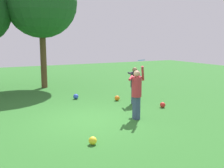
# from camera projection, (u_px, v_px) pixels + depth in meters

# --- Properties ---
(ground_plane) EXTENTS (40.00, 40.00, 0.00)m
(ground_plane) POSITION_uv_depth(u_px,v_px,m) (90.00, 120.00, 9.34)
(ground_plane) COLOR #2D6B28
(person_thrower) EXTENTS (0.68, 0.68, 1.87)m
(person_thrower) POSITION_uv_depth(u_px,v_px,m) (137.00, 90.00, 9.24)
(person_thrower) COLOR #38476B
(person_thrower) RESTS_ON ground_plane
(person_catcher) EXTENTS (0.62, 0.65, 1.57)m
(person_catcher) POSITION_uv_depth(u_px,v_px,m) (135.00, 83.00, 11.41)
(person_catcher) COLOR #38476B
(person_catcher) RESTS_ON ground_plane
(frisbee) EXTENTS (0.33, 0.33, 0.06)m
(frisbee) POSITION_uv_depth(u_px,v_px,m) (141.00, 60.00, 10.33)
(frisbee) COLOR #2393D1
(ball_blue) EXTENTS (0.24, 0.24, 0.24)m
(ball_blue) POSITION_uv_depth(u_px,v_px,m) (76.00, 97.00, 12.51)
(ball_blue) COLOR blue
(ball_blue) RESTS_ON ground_plane
(ball_orange) EXTENTS (0.23, 0.23, 0.23)m
(ball_orange) POSITION_uv_depth(u_px,v_px,m) (117.00, 98.00, 12.19)
(ball_orange) COLOR orange
(ball_orange) RESTS_ON ground_plane
(ball_yellow) EXTENTS (0.22, 0.22, 0.22)m
(ball_yellow) POSITION_uv_depth(u_px,v_px,m) (93.00, 141.00, 7.10)
(ball_yellow) COLOR yellow
(ball_yellow) RESTS_ON ground_plane
(ball_red) EXTENTS (0.22, 0.22, 0.22)m
(ball_red) POSITION_uv_depth(u_px,v_px,m) (163.00, 105.00, 10.95)
(ball_red) COLOR red
(ball_red) RESTS_ON ground_plane
(tree_center) EXTENTS (3.92, 3.92, 6.70)m
(tree_center) POSITION_uv_depth(u_px,v_px,m) (41.00, 2.00, 14.78)
(tree_center) COLOR brown
(tree_center) RESTS_ON ground_plane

